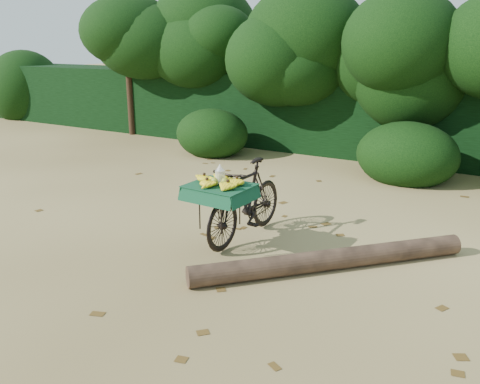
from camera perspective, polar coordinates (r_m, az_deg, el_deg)
The scene contains 7 objects.
ground at distance 7.11m, azimuth -2.23°, elevation -5.01°, with size 80.00×80.00×0.00m, color tan.
vendor_bicycle at distance 6.86m, azimuth 0.50°, elevation -0.90°, with size 0.80×1.84×1.09m.
fallen_log at distance 6.19m, azimuth 10.19°, elevation -7.47°, with size 0.25×0.25×3.46m, color brown.
hedge_backdrop at distance 12.49m, azimuth 13.76°, elevation 8.31°, with size 26.00×1.80×1.80m, color black.
tree_row at distance 11.84m, azimuth 9.86°, elevation 13.46°, with size 14.50×2.00×4.00m, color black, non-canonical shape.
bush_clumps at distance 10.54m, azimuth 12.92°, elevation 4.38°, with size 8.80×1.70×0.90m, color black, non-canonical shape.
leaf_litter at distance 7.63m, azimuth 0.42°, elevation -3.42°, with size 7.00×7.30×0.01m, color #543B16, non-canonical shape.
Camera 1 is at (3.60, -5.53, 2.64)m, focal length 38.00 mm.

